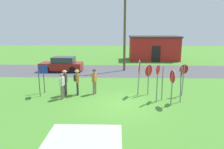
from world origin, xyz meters
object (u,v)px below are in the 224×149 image
object	(u,v)px
stop_sign_tallest	(172,81)
stop_sign_rear_right	(139,71)
stop_sign_far_back	(163,76)
stop_sign_leaning_left	(183,75)
stop_sign_nearest	(157,77)
person_holding_notes	(94,80)
info_panel_leftmost	(39,79)
person_with_sunhat	(62,85)
stop_sign_center_cluster	(149,74)
person_on_left	(77,80)
parked_car_on_street	(62,65)
info_panel_middle	(43,74)
person_near_signs	(65,81)
stop_sign_low_front	(181,78)
utility_pole	(125,28)

from	to	relation	value
stop_sign_tallest	stop_sign_rear_right	bearing A→B (deg)	133.11
stop_sign_far_back	stop_sign_leaning_left	distance (m)	1.79
stop_sign_nearest	person_holding_notes	xyz separation A→B (m)	(-3.98, 1.53, -0.59)
info_panel_leftmost	stop_sign_far_back	bearing A→B (deg)	-3.47
person_holding_notes	person_with_sunhat	xyz separation A→B (m)	(-1.96, -1.04, -0.03)
stop_sign_center_cluster	person_on_left	world-z (taller)	stop_sign_center_cluster
parked_car_on_street	stop_sign_nearest	world-z (taller)	stop_sign_nearest
person_holding_notes	info_panel_middle	size ratio (longest dim) A/B	0.87
stop_sign_rear_right	person_with_sunhat	distance (m)	5.07
parked_car_on_street	person_near_signs	world-z (taller)	person_near_signs
person_near_signs	info_panel_leftmost	distance (m)	1.69
person_on_left	stop_sign_low_front	bearing A→B (deg)	-10.68
parked_car_on_street	info_panel_leftmost	size ratio (longest dim) A/B	2.56
person_near_signs	info_panel_middle	distance (m)	1.77
parked_car_on_street	stop_sign_rear_right	size ratio (longest dim) A/B	1.80
parked_car_on_street	person_holding_notes	world-z (taller)	person_holding_notes
stop_sign_leaning_left	info_panel_leftmost	size ratio (longest dim) A/B	1.27
person_holding_notes	info_panel_leftmost	xyz separation A→B (m)	(-3.58, -0.62, 0.18)
utility_pole	person_with_sunhat	world-z (taller)	utility_pole
stop_sign_center_cluster	person_with_sunhat	xyz separation A→B (m)	(-5.62, -1.04, -0.50)
stop_sign_low_front	info_panel_middle	world-z (taller)	stop_sign_low_front
stop_sign_rear_right	stop_sign_far_back	bearing A→B (deg)	-32.78
stop_sign_nearest	stop_sign_low_front	xyz separation A→B (m)	(1.44, 0.09, -0.04)
person_near_signs	person_on_left	distance (m)	0.79
stop_sign_nearest	stop_sign_leaning_left	bearing A→B (deg)	34.13
stop_sign_low_front	person_on_left	bearing A→B (deg)	169.32
parked_car_on_street	info_panel_middle	xyz separation A→B (m)	(0.68, -7.38, 0.69)
stop_sign_nearest	person_on_left	world-z (taller)	stop_sign_nearest
stop_sign_nearest	info_panel_leftmost	bearing A→B (deg)	173.13
stop_sign_nearest	person_near_signs	xyz separation A→B (m)	(-5.90, 1.14, -0.59)
stop_sign_leaning_left	stop_sign_rear_right	bearing A→B (deg)	-179.91
person_holding_notes	info_panel_leftmost	bearing A→B (deg)	-170.22
stop_sign_rear_right	stop_sign_nearest	bearing A→B (deg)	-53.34
stop_sign_tallest	person_near_signs	bearing A→B (deg)	165.86
stop_sign_nearest	info_panel_leftmost	world-z (taller)	stop_sign_nearest
stop_sign_far_back	person_on_left	distance (m)	5.64
person_with_sunhat	info_panel_middle	distance (m)	2.06
person_near_signs	person_with_sunhat	distance (m)	0.65
stop_sign_tallest	stop_sign_leaning_left	world-z (taller)	stop_sign_leaning_left
parked_car_on_street	person_holding_notes	size ratio (longest dim) A/B	2.49
person_near_signs	info_panel_leftmost	size ratio (longest dim) A/B	1.03
parked_car_on_street	stop_sign_center_cluster	bearing A→B (deg)	-43.81
parked_car_on_street	stop_sign_leaning_left	distance (m)	12.82
stop_sign_tallest	info_panel_middle	world-z (taller)	stop_sign_tallest
utility_pole	stop_sign_leaning_left	distance (m)	9.59
stop_sign_tallest	person_with_sunhat	xyz separation A→B (m)	(-6.69, 1.02, -0.52)
utility_pole	stop_sign_nearest	world-z (taller)	utility_pole
stop_sign_rear_right	person_holding_notes	distance (m)	3.08
stop_sign_leaning_left	info_panel_middle	xyz separation A→B (m)	(-9.48, 0.39, -0.08)
stop_sign_low_front	person_near_signs	xyz separation A→B (m)	(-7.34, 1.06, -0.55)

